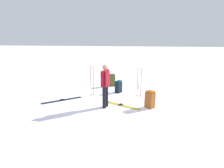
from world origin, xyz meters
TOP-DOWN VIEW (x-y plane):
  - ground_plane at (0.00, 0.00)m, footprint 80.00×80.00m
  - skier_standing at (0.14, 0.95)m, footprint 0.31×0.55m
  - ski_pair_near at (-0.44, 0.68)m, footprint 1.62×0.98m
  - ski_pair_far at (2.13, 0.41)m, footprint 1.49×1.20m
  - backpack_large_dark at (-1.58, 0.78)m, footprint 0.42×0.42m
  - backpack_bright at (-0.19, -1.08)m, footprint 0.36×0.42m
  - backpack_small_spare at (0.28, -2.27)m, footprint 0.38×0.29m
  - ski_poles_planted_near at (-1.18, -0.50)m, footprint 0.23×0.12m
  - ski_poles_planted_far at (0.98, -0.43)m, footprint 0.19×0.11m
  - thermos_bottle at (-1.19, -1.89)m, footprint 0.07×0.07m

SIDE VIEW (x-z plane):
  - ground_plane at x=0.00m, z-range 0.00..0.00m
  - ski_pair_near at x=-0.44m, z-range -0.01..0.04m
  - ski_pair_far at x=2.13m, z-range -0.01..0.04m
  - thermos_bottle at x=-1.19m, z-range 0.00..0.26m
  - backpack_bright at x=-0.19m, z-range -0.01..0.58m
  - backpack_large_dark at x=-1.58m, z-range -0.01..0.67m
  - backpack_small_spare at x=0.28m, z-range -0.01..0.67m
  - ski_poles_planted_near at x=-1.18m, z-range 0.07..1.40m
  - ski_poles_planted_far at x=0.98m, z-range 0.07..1.46m
  - skier_standing at x=0.14m, z-range 0.10..1.80m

